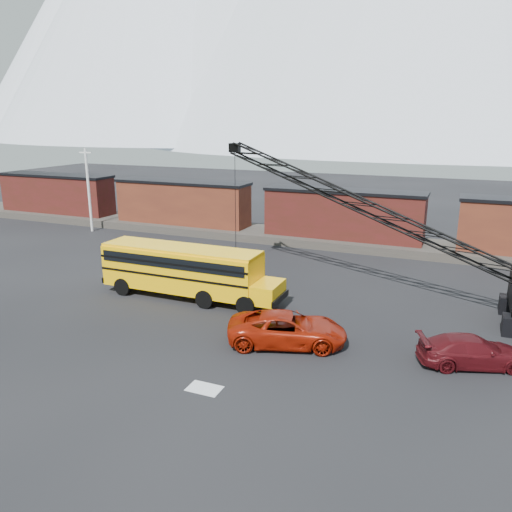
# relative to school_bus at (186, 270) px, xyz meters

# --- Properties ---
(ground) EXTENTS (160.00, 160.00, 0.00)m
(ground) POSITION_rel_school_bus_xyz_m (5.67, -5.15, -1.79)
(ground) COLOR black
(ground) RESTS_ON ground
(gravel_berm) EXTENTS (120.00, 5.00, 0.70)m
(gravel_berm) POSITION_rel_school_bus_xyz_m (5.67, 16.85, -1.44)
(gravel_berm) COLOR #4D463F
(gravel_berm) RESTS_ON ground
(boxcar_west_far) EXTENTS (13.70, 3.10, 4.17)m
(boxcar_west_far) POSITION_rel_school_bus_xyz_m (-26.33, 16.85, 0.97)
(boxcar_west_far) COLOR #4B1515
(boxcar_west_far) RESTS_ON gravel_berm
(boxcar_west_near) EXTENTS (13.70, 3.10, 4.17)m
(boxcar_west_near) POSITION_rel_school_bus_xyz_m (-10.33, 16.85, 0.97)
(boxcar_west_near) COLOR #4D2116
(boxcar_west_near) RESTS_ON gravel_berm
(boxcar_mid) EXTENTS (13.70, 3.10, 4.17)m
(boxcar_mid) POSITION_rel_school_bus_xyz_m (5.67, 16.85, 0.97)
(boxcar_mid) COLOR #4B1515
(boxcar_mid) RESTS_ON gravel_berm
(utility_pole) EXTENTS (1.40, 0.24, 8.00)m
(utility_pole) POSITION_rel_school_bus_xyz_m (-18.33, 12.85, 2.36)
(utility_pole) COLOR silver
(utility_pole) RESTS_ON ground
(snow_patch) EXTENTS (1.40, 0.90, 0.02)m
(snow_patch) POSITION_rel_school_bus_xyz_m (6.17, -9.15, -1.78)
(snow_patch) COLOR silver
(snow_patch) RESTS_ON ground
(school_bus) EXTENTS (11.65, 2.65, 3.19)m
(school_bus) POSITION_rel_school_bus_xyz_m (0.00, 0.00, 0.00)
(school_bus) COLOR #FFB705
(school_bus) RESTS_ON ground
(red_pickup) EXTENTS (6.29, 4.32, 1.60)m
(red_pickup) POSITION_rel_school_bus_xyz_m (7.88, -3.86, -0.99)
(red_pickup) COLOR #951907
(red_pickup) RESTS_ON ground
(maroon_suv) EXTENTS (5.11, 3.45, 1.37)m
(maroon_suv) POSITION_rel_school_bus_xyz_m (16.20, -2.73, -1.11)
(maroon_suv) COLOR #480D11
(maroon_suv) RESTS_ON ground
(crawler_crane) EXTENTS (23.16, 5.51, 9.28)m
(crawler_crane) POSITION_rel_school_bus_xyz_m (10.34, 4.69, 3.52)
(crawler_crane) COLOR black
(crawler_crane) RESTS_ON ground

